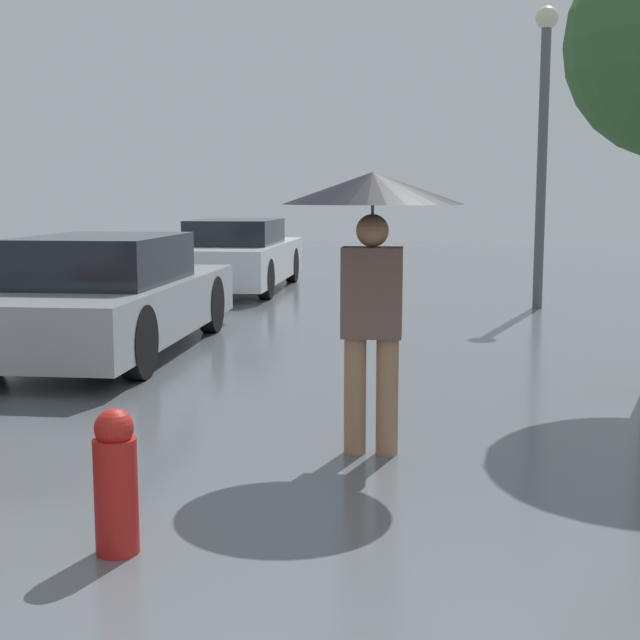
{
  "coord_description": "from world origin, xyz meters",
  "views": [
    {
      "loc": [
        0.07,
        -1.49,
        1.66
      ],
      "look_at": [
        -0.57,
        4.07,
        0.86
      ],
      "focal_mm": 50.0,
      "sensor_mm": 36.0,
      "label": 1
    }
  ],
  "objects_px": {
    "parked_car_middle": "(111,297)",
    "fire_hydrant": "(116,482)",
    "parked_car_farthest": "(239,256)",
    "pedestrian": "(372,223)",
    "street_lamp": "(543,125)"
  },
  "relations": [
    {
      "from": "parked_car_middle",
      "to": "fire_hydrant",
      "type": "xyz_separation_m",
      "value": [
        1.86,
        -5.16,
        -0.24
      ]
    },
    {
      "from": "pedestrian",
      "to": "parked_car_farthest",
      "type": "bearing_deg",
      "value": 106.52
    },
    {
      "from": "parked_car_farthest",
      "to": "fire_hydrant",
      "type": "bearing_deg",
      "value": -81.05
    },
    {
      "from": "pedestrian",
      "to": "street_lamp",
      "type": "xyz_separation_m",
      "value": [
        2.0,
        7.69,
        1.16
      ]
    },
    {
      "from": "street_lamp",
      "to": "fire_hydrant",
      "type": "bearing_deg",
      "value": -108.06
    },
    {
      "from": "parked_car_middle",
      "to": "fire_hydrant",
      "type": "distance_m",
      "value": 5.49
    },
    {
      "from": "fire_hydrant",
      "to": "parked_car_farthest",
      "type": "bearing_deg",
      "value": 98.95
    },
    {
      "from": "pedestrian",
      "to": "street_lamp",
      "type": "bearing_deg",
      "value": 75.44
    },
    {
      "from": "pedestrian",
      "to": "fire_hydrant",
      "type": "height_order",
      "value": "pedestrian"
    },
    {
      "from": "pedestrian",
      "to": "parked_car_farthest",
      "type": "relative_size",
      "value": 0.39
    },
    {
      "from": "parked_car_middle",
      "to": "fire_hydrant",
      "type": "bearing_deg",
      "value": -70.15
    },
    {
      "from": "parked_car_middle",
      "to": "parked_car_farthest",
      "type": "bearing_deg",
      "value": 89.43
    },
    {
      "from": "parked_car_middle",
      "to": "fire_hydrant",
      "type": "height_order",
      "value": "parked_car_middle"
    },
    {
      "from": "parked_car_farthest",
      "to": "fire_hydrant",
      "type": "xyz_separation_m",
      "value": [
        1.8,
        -11.44,
        -0.24
      ]
    },
    {
      "from": "street_lamp",
      "to": "fire_hydrant",
      "type": "xyz_separation_m",
      "value": [
        -3.07,
        -9.43,
        -2.3
      ]
    }
  ]
}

